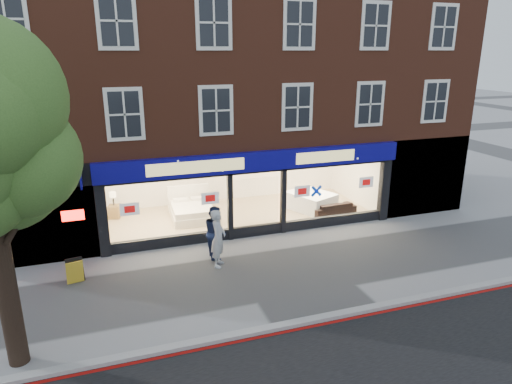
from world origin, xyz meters
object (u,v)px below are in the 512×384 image
pedestrian_grey (218,238)px  display_bed (192,210)px  sofa (333,208)px  mattress_stack (311,201)px  a_board (75,271)px  pedestrian_blue (215,232)px

pedestrian_grey → display_bed: bearing=27.0°
sofa → display_bed: bearing=-17.7°
display_bed → mattress_stack: (5.13, -0.57, 0.04)m
display_bed → mattress_stack: 5.17m
a_board → pedestrian_grey: (4.40, -0.26, 0.58)m
display_bed → sofa: size_ratio=1.13×
display_bed → pedestrian_grey: (0.02, -4.39, 0.53)m
sofa → pedestrian_blue: pedestrian_blue is taller
display_bed → pedestrian_grey: pedestrian_grey is taller
a_board → pedestrian_grey: bearing=-14.7°
pedestrian_grey → pedestrian_blue: (0.07, 0.69, -0.06)m
mattress_stack → pedestrian_grey: pedestrian_grey is taller
pedestrian_grey → pedestrian_blue: size_ratio=1.06×
sofa → pedestrian_grey: pedestrian_grey is taller
mattress_stack → pedestrian_grey: (-5.11, -3.82, 0.49)m
a_board → pedestrian_blue: size_ratio=0.42×
mattress_stack → a_board: bearing=-159.5°
display_bed → pedestrian_grey: 4.42m
sofa → pedestrian_grey: (-5.71, -2.89, 0.59)m
display_bed → sofa: (5.73, -1.50, -0.05)m
sofa → pedestrian_grey: size_ratio=0.98×
display_bed → a_board: display_bed is taller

